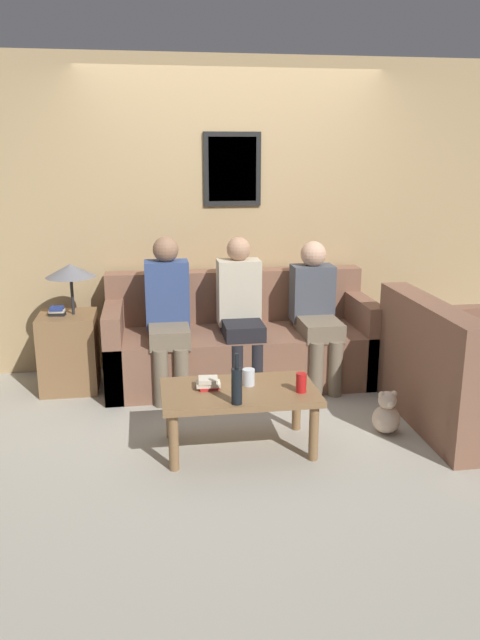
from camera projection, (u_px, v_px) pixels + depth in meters
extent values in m
plane|color=#ADA899|center=(249.00, 401.00, 4.76)|extent=(16.00, 16.00, 0.00)
cube|color=tan|center=(232.00, 217.00, 5.32)|extent=(9.00, 0.06, 2.60)
cube|color=black|center=(232.00, 169.00, 5.18)|extent=(0.48, 0.02, 0.60)
cube|color=#B7CCB2|center=(232.00, 169.00, 5.17)|extent=(0.40, 0.01, 0.52)
cube|color=brown|center=(241.00, 355.00, 5.13)|extent=(2.16, 0.84, 0.44)
cube|color=brown|center=(235.00, 295.00, 5.32)|extent=(2.16, 0.20, 0.44)
cube|color=brown|center=(115.00, 347.00, 4.96)|extent=(0.14, 0.84, 0.68)
cube|color=brown|center=(359.00, 336.00, 5.25)|extent=(0.14, 0.84, 0.68)
cube|color=brown|center=(467.00, 392.00, 4.36)|extent=(0.84, 1.32, 0.44)
cube|color=brown|center=(429.00, 334.00, 4.20)|extent=(0.20, 1.32, 0.44)
cube|color=brown|center=(431.00, 350.00, 4.89)|extent=(0.84, 0.14, 0.68)
cube|color=olive|center=(239.00, 392.00, 3.91)|extent=(0.98, 0.56, 0.04)
cylinder|color=olive|center=(174.00, 442.00, 3.69)|extent=(0.06, 0.06, 0.36)
cylinder|color=olive|center=(314.00, 432.00, 3.82)|extent=(0.06, 0.06, 0.36)
cylinder|color=olive|center=(170.00, 412.00, 4.12)|extent=(0.06, 0.06, 0.36)
cylinder|color=olive|center=(297.00, 404.00, 4.24)|extent=(0.06, 0.06, 0.36)
cube|color=olive|center=(69.00, 352.00, 4.94)|extent=(0.44, 0.44, 0.61)
cylinder|color=#262628|center=(72.00, 294.00, 4.83)|extent=(0.02, 0.02, 0.32)
cone|color=slate|center=(70.00, 271.00, 4.78)|extent=(0.38, 0.38, 0.10)
cube|color=black|center=(57.00, 314.00, 4.83)|extent=(0.13, 0.08, 0.03)
cube|color=beige|center=(57.00, 311.00, 4.82)|extent=(0.12, 0.09, 0.02)
cube|color=navy|center=(57.00, 308.00, 4.81)|extent=(0.10, 0.10, 0.02)
cylinder|color=black|center=(237.00, 386.00, 3.66)|extent=(0.07, 0.07, 0.22)
cylinder|color=black|center=(237.00, 361.00, 3.62)|extent=(0.02, 0.02, 0.09)
cylinder|color=silver|center=(249.00, 377.00, 3.97)|extent=(0.08, 0.08, 0.11)
cube|color=red|center=(208.00, 387.00, 3.92)|extent=(0.13, 0.11, 0.02)
cube|color=beige|center=(208.00, 384.00, 3.92)|extent=(0.15, 0.10, 0.02)
cube|color=beige|center=(208.00, 380.00, 3.91)|extent=(0.13, 0.12, 0.03)
cylinder|color=red|center=(301.00, 383.00, 3.85)|extent=(0.07, 0.07, 0.12)
cube|color=#756651|center=(169.00, 335.00, 4.77)|extent=(0.31, 0.44, 0.14)
cylinder|color=#756651|center=(161.00, 378.00, 4.62)|extent=(0.11, 0.11, 0.44)
cylinder|color=#756651|center=(182.00, 377.00, 4.64)|extent=(0.11, 0.11, 0.44)
cube|color=#33477A|center=(167.00, 295.00, 4.91)|extent=(0.34, 0.22, 0.53)
sphere|color=#8C664C|center=(166.00, 250.00, 4.81)|extent=(0.20, 0.20, 0.20)
cube|color=black|center=(243.00, 330.00, 4.89)|extent=(0.31, 0.41, 0.14)
cylinder|color=black|center=(237.00, 372.00, 4.75)|extent=(0.11, 0.11, 0.44)
cylinder|color=black|center=(257.00, 371.00, 4.77)|extent=(0.11, 0.11, 0.44)
cube|color=beige|center=(239.00, 292.00, 5.02)|extent=(0.34, 0.22, 0.52)
sphere|color=tan|center=(239.00, 249.00, 4.93)|extent=(0.19, 0.19, 0.19)
cube|color=#756651|center=(319.00, 327.00, 4.96)|extent=(0.31, 0.47, 0.14)
cylinder|color=#756651|center=(316.00, 370.00, 4.80)|extent=(0.11, 0.11, 0.44)
cylinder|color=#756651|center=(335.00, 369.00, 4.82)|extent=(0.11, 0.11, 0.44)
cube|color=#474C56|center=(312.00, 293.00, 5.13)|extent=(0.34, 0.22, 0.46)
sphere|color=tan|center=(313.00, 254.00, 5.04)|extent=(0.21, 0.21, 0.21)
sphere|color=beige|center=(386.00, 419.00, 4.21)|extent=(0.19, 0.19, 0.19)
sphere|color=beige|center=(387.00, 400.00, 4.18)|extent=(0.12, 0.12, 0.12)
sphere|color=beige|center=(382.00, 395.00, 4.16)|extent=(0.04, 0.04, 0.04)
sphere|color=beige|center=(394.00, 394.00, 4.17)|extent=(0.04, 0.04, 0.04)
sphere|color=#FFEAD1|center=(390.00, 404.00, 4.13)|extent=(0.05, 0.05, 0.05)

